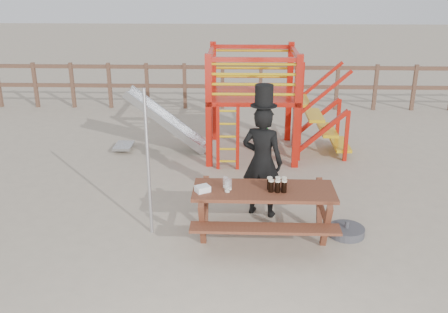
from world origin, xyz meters
The scene contains 10 objects.
ground centered at (0.00, 0.00, 0.00)m, with size 60.00×60.00×0.00m, color tan.
back_fence centered at (0.00, 7.00, 0.74)m, with size 15.09×0.09×1.20m.
playground_fort centered at (0.12, 3.58, 1.07)m, with size 4.71×1.84×2.10m.
picnic_table centered at (0.29, 0.11, 0.46)m, with size 1.89×1.31×0.73m.
man_with_hat centered at (0.30, 0.85, 0.89)m, with size 0.71×0.59×1.98m.
metal_pole centered at (-1.25, 0.21, 1.03)m, with size 0.05×0.05×2.06m, color #B2B2B7.
parasol_base centered at (1.46, 0.23, 0.06)m, with size 0.50×0.50×0.21m.
paper_bag centered at (-0.52, 0.01, 0.77)m, with size 0.18×0.14×0.08m, color white.
stout_pints centered at (0.47, 0.07, 0.82)m, with size 0.26×0.17×0.17m.
empty_glasses centered at (-0.19, 0.08, 0.80)m, with size 0.12×0.21×0.15m.
Camera 1 is at (-0.04, -5.95, 3.44)m, focal length 40.00 mm.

